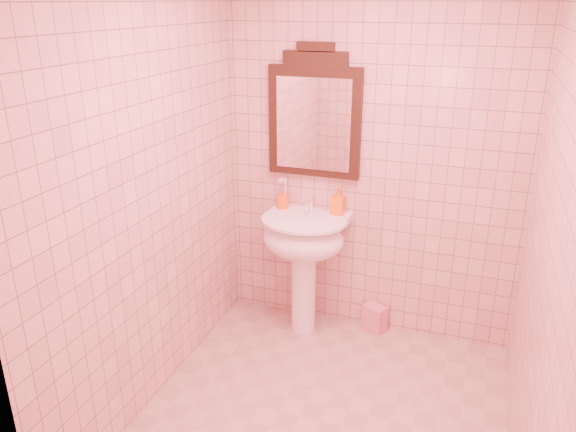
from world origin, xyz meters
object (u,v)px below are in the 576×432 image
at_px(mirror, 314,116).
at_px(towel, 375,318).
at_px(soap_dispenser, 338,201).
at_px(toothbrush_cup, 283,201).
at_px(pedestal_sink, 304,246).

relative_size(mirror, towel, 4.56).
bearing_deg(soap_dispenser, toothbrush_cup, -172.89).
bearing_deg(toothbrush_cup, soap_dispenser, 2.63).
distance_m(mirror, toothbrush_cup, 0.64).
relative_size(toothbrush_cup, soap_dispenser, 1.01).
xyz_separation_m(mirror, towel, (0.49, -0.03, -1.42)).
relative_size(pedestal_sink, towel, 4.49).
bearing_deg(toothbrush_cup, towel, 1.80).
xyz_separation_m(pedestal_sink, mirror, (0.00, 0.20, 0.85)).
distance_m(toothbrush_cup, soap_dispenser, 0.40).
xyz_separation_m(pedestal_sink, soap_dispenser, (0.19, 0.17, 0.30)).
height_order(soap_dispenser, towel, soap_dispenser).
xyz_separation_m(mirror, toothbrush_cup, (-0.21, -0.05, -0.60)).
distance_m(pedestal_sink, towel, 0.77).
height_order(mirror, towel, mirror).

